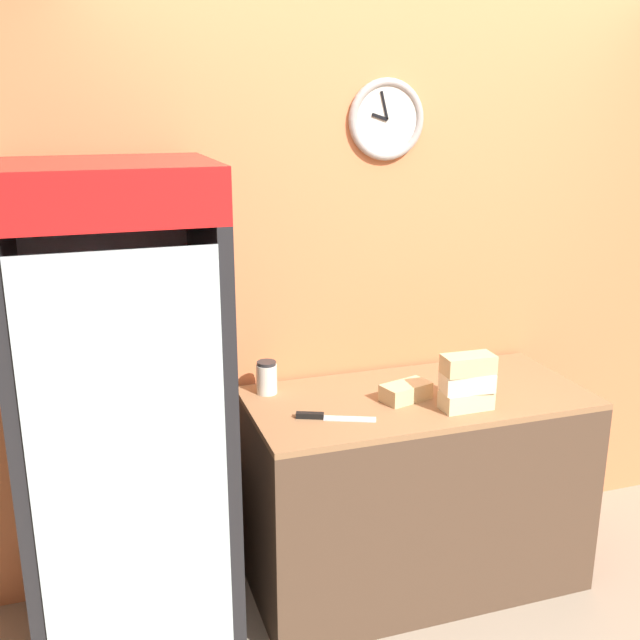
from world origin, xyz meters
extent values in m
cube|color=#D17547|center=(0.00, 1.26, 1.35)|extent=(5.20, 0.06, 2.70)
torus|color=gray|center=(-0.03, 1.22, 1.96)|extent=(0.33, 0.04, 0.33)
cylinder|color=silver|center=(-0.03, 1.22, 1.96)|extent=(0.27, 0.01, 0.27)
cube|color=black|center=(-0.06, 1.21, 1.97)|extent=(0.07, 0.01, 0.03)
cube|color=black|center=(-0.04, 1.21, 2.01)|extent=(0.04, 0.01, 0.11)
cube|color=#4C3828|center=(0.00, 0.88, 0.42)|extent=(1.40, 0.66, 0.84)
cube|color=#8E6642|center=(0.00, 0.88, 0.85)|extent=(1.40, 0.66, 0.02)
cube|color=black|center=(-1.18, 1.19, 0.83)|extent=(0.71, 0.04, 1.67)
cube|color=black|center=(-1.51, 0.86, 0.83)|extent=(0.05, 0.70, 1.67)
cube|color=black|center=(-0.85, 0.86, 0.83)|extent=(0.05, 0.70, 1.67)
cube|color=black|center=(-1.18, 0.86, 0.03)|extent=(0.71, 0.70, 0.05)
cube|color=white|center=(-1.18, 1.16, 0.83)|extent=(0.61, 0.02, 1.57)
cube|color=silver|center=(-1.18, 0.51, 0.83)|extent=(0.61, 0.01, 1.57)
cube|color=red|center=(-1.18, 0.83, 1.76)|extent=(0.71, 0.63, 0.18)
cube|color=silver|center=(-1.18, 0.84, 0.40)|extent=(0.59, 0.58, 0.01)
cube|color=silver|center=(-1.18, 0.84, 0.69)|extent=(0.59, 0.58, 0.01)
cube|color=silver|center=(-1.18, 0.84, 0.99)|extent=(0.59, 0.58, 0.01)
cube|color=silver|center=(-1.18, 0.84, 1.29)|extent=(0.59, 0.58, 0.01)
cylinder|color=#B2BCCC|center=(-1.24, 0.60, 1.37)|extent=(0.07, 0.07, 0.15)
cylinder|color=#B2BCCC|center=(-1.24, 0.60, 1.48)|extent=(0.03, 0.03, 0.06)
cylinder|color=gold|center=(-1.36, 0.59, 0.47)|extent=(0.07, 0.07, 0.13)
cylinder|color=gold|center=(-1.36, 0.59, 0.56)|extent=(0.03, 0.03, 0.06)
cylinder|color=#B2BCCC|center=(-1.00, 0.60, 1.36)|extent=(0.07, 0.07, 0.14)
cylinder|color=#B2BCCC|center=(-1.00, 0.60, 1.46)|extent=(0.03, 0.03, 0.06)
cylinder|color=#5B2D19|center=(-1.34, 0.60, 0.78)|extent=(0.07, 0.07, 0.17)
cylinder|color=#5B2D19|center=(-1.34, 0.60, 0.90)|extent=(0.03, 0.03, 0.07)
cylinder|color=#B2BCCC|center=(-1.05, 0.60, 1.08)|extent=(0.08, 0.08, 0.17)
cylinder|color=#B2BCCC|center=(-1.05, 0.60, 1.21)|extent=(0.03, 0.03, 0.07)
cylinder|color=#72337F|center=(-1.26, 0.60, 1.06)|extent=(0.08, 0.08, 0.12)
cylinder|color=#72337F|center=(-1.26, 0.60, 1.14)|extent=(0.03, 0.03, 0.05)
cylinder|color=#72337F|center=(-1.21, 0.60, 0.77)|extent=(0.07, 0.07, 0.15)
cylinder|color=#72337F|center=(-1.21, 0.60, 0.88)|extent=(0.03, 0.03, 0.06)
cylinder|color=navy|center=(-1.41, 0.60, 1.36)|extent=(0.07, 0.07, 0.13)
cylinder|color=navy|center=(-1.41, 0.60, 1.45)|extent=(0.03, 0.03, 0.06)
cylinder|color=#B2231E|center=(-0.96, 0.59, 0.48)|extent=(0.06, 0.06, 0.15)
cylinder|color=#B2231E|center=(-0.96, 0.59, 0.59)|extent=(0.03, 0.03, 0.06)
cylinder|color=#5B2D19|center=(-1.21, 0.60, 0.49)|extent=(0.07, 0.07, 0.17)
cylinder|color=#5B2D19|center=(-1.21, 0.60, 0.61)|extent=(0.03, 0.03, 0.07)
cube|color=beige|center=(0.12, 0.69, 0.90)|extent=(0.20, 0.10, 0.07)
cube|color=beige|center=(0.12, 0.69, 0.98)|extent=(0.21, 0.12, 0.07)
cube|color=tan|center=(0.12, 0.69, 1.05)|extent=(0.20, 0.11, 0.07)
cube|color=tan|center=(-0.07, 0.85, 0.90)|extent=(0.22, 0.16, 0.07)
cube|color=silver|center=(-0.35, 0.74, 0.87)|extent=(0.20, 0.12, 0.00)
cube|color=black|center=(-0.49, 0.80, 0.88)|extent=(0.11, 0.07, 0.02)
cylinder|color=silver|center=(-0.59, 1.10, 0.93)|extent=(0.09, 0.09, 0.12)
cylinder|color=#262628|center=(-0.59, 1.10, 1.00)|extent=(0.08, 0.08, 0.01)
camera|label=1|loc=(-1.28, -1.71, 2.04)|focal=42.00mm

